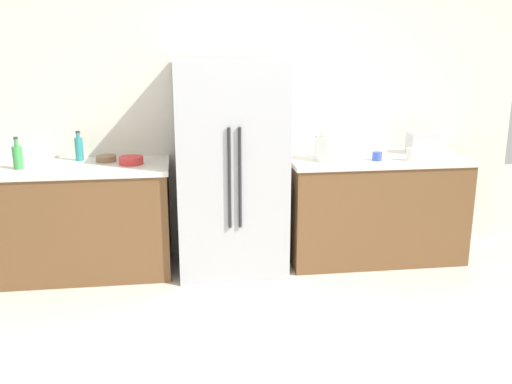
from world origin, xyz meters
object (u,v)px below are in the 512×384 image
object	(u,v)px
bottle_a	(18,157)
cup_b	(411,154)
toaster	(423,143)
bowl_b	(106,158)
rice_cooker	(331,142)
bowl_a	(131,160)
cup_a	(377,156)
refrigerator	(230,168)
bottle_b	(79,148)

from	to	relation	value
bottle_a	cup_b	bearing A→B (deg)	-2.15
toaster	cup_b	size ratio (longest dim) A/B	2.38
toaster	bowl_b	xyz separation A→B (m)	(-2.73, 0.01, -0.07)
bowl_b	bottle_a	bearing A→B (deg)	-163.11
rice_cooker	bowl_b	size ratio (longest dim) A/B	1.93
bottle_a	bowl_a	distance (m)	0.86
cup_a	bowl_a	bearing A→B (deg)	176.25
refrigerator	toaster	bearing A→B (deg)	5.40
bottle_b	cup_a	size ratio (longest dim) A/B	3.03
rice_cooker	bowl_a	bearing A→B (deg)	177.96
refrigerator	bowl_a	xyz separation A→B (m)	(-0.80, 0.04, 0.08)
bottle_a	bowl_b	xyz separation A→B (m)	(0.64, 0.19, -0.07)
toaster	cup_a	world-z (taller)	toaster
rice_cooker	toaster	bearing A→B (deg)	11.79
cup_b	bowl_a	bearing A→B (deg)	175.56
rice_cooker	bottle_b	size ratio (longest dim) A/B	1.29
refrigerator	bowl_b	size ratio (longest dim) A/B	10.49
bottle_b	bowl_b	xyz separation A→B (m)	(0.22, -0.07, -0.08)
bowl_b	rice_cooker	bearing A→B (deg)	-5.96
toaster	cup_b	xyz separation A→B (m)	(-0.23, -0.31, -0.04)
bottle_a	bottle_b	world-z (taller)	bottle_a
bottle_b	rice_cooker	bearing A→B (deg)	-7.13
bowl_a	toaster	bearing A→B (deg)	2.89
toaster	cup_b	distance (m)	0.38
bottle_b	bowl_a	world-z (taller)	bottle_b
toaster	bowl_a	xyz separation A→B (m)	(-2.52, -0.13, -0.06)
refrigerator	bowl_a	size ratio (longest dim) A/B	8.88
toaster	bottle_b	size ratio (longest dim) A/B	1.02
toaster	cup_a	xyz separation A→B (m)	(-0.51, -0.26, -0.05)
refrigerator	toaster	size ratio (longest dim) A/B	6.88
refrigerator	bowl_b	distance (m)	1.03
refrigerator	bottle_a	world-z (taller)	refrigerator
refrigerator	cup_b	bearing A→B (deg)	-5.44
toaster	rice_cooker	bearing A→B (deg)	-168.21
refrigerator	cup_a	bearing A→B (deg)	-4.53
rice_cooker	bowl_b	world-z (taller)	rice_cooker
bottle_a	bowl_b	size ratio (longest dim) A/B	1.52
bottle_b	bowl_b	distance (m)	0.24
bottle_a	cup_b	xyz separation A→B (m)	(3.15, -0.12, -0.04)
cup_a	bowl_b	xyz separation A→B (m)	(-2.23, 0.27, -0.01)
bowl_a	cup_b	bearing A→B (deg)	-4.44
toaster	bottle_b	xyz separation A→B (m)	(-2.95, 0.07, 0.01)
toaster	bottle_a	size ratio (longest dim) A/B	1.00
bottle_b	cup_b	xyz separation A→B (m)	(2.73, -0.38, -0.05)
bottle_a	cup_a	bearing A→B (deg)	-1.44
rice_cooker	cup_a	world-z (taller)	rice_cooker
rice_cooker	bowl_a	xyz separation A→B (m)	(-1.63, 0.06, -0.12)
bottle_b	cup_a	world-z (taller)	bottle_b
toaster	rice_cooker	world-z (taller)	rice_cooker
cup_b	bowl_a	xyz separation A→B (m)	(-2.29, 0.18, -0.02)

